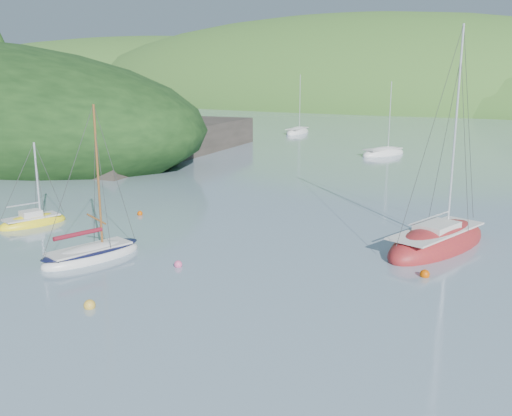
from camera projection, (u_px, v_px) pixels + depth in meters
The scene contains 8 objects.
ground at pixel (146, 287), 26.62m from camera, with size 700.00×700.00×0.00m, color slate.
shoreline_hills at pixel (511, 106), 173.96m from camera, with size 690.00×135.00×56.00m.
daysailer_white at pixel (92, 255), 30.71m from camera, with size 3.29×6.04×8.80m.
sloop_red at pixel (437, 244), 32.61m from camera, with size 5.21×9.56×13.42m.
sailboat_yellow at pixel (33, 222), 37.59m from camera, with size 2.83×4.77×5.93m.
distant_sloop_a at pixel (383, 154), 69.62m from camera, with size 4.81×7.12×9.61m.
distant_sloop_c at pixel (297, 132), 94.89m from camera, with size 3.27×7.52×10.42m.
mooring_buoys at pixel (198, 266), 29.13m from camera, with size 21.04×13.72×0.50m.
Camera 1 is at (17.62, -18.53, 9.74)m, focal length 40.00 mm.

